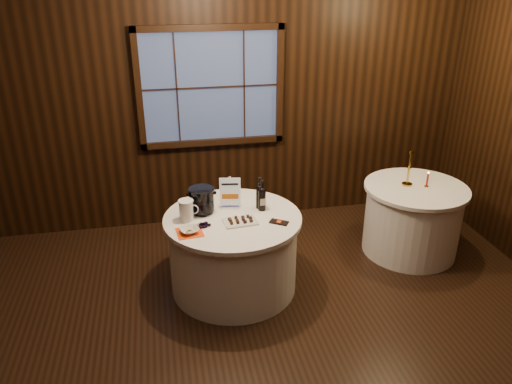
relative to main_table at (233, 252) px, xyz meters
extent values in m
plane|color=black|center=(0.00, -1.00, -0.39)|extent=(6.00, 6.00, 0.00)
cube|color=black|center=(0.00, 1.50, 1.11)|extent=(6.00, 0.02, 3.00)
cube|color=#3C4E7E|center=(0.00, 1.47, 1.26)|extent=(1.50, 0.01, 1.20)
cylinder|color=white|center=(0.00, 0.00, -0.02)|extent=(1.20, 1.20, 0.73)
cylinder|color=white|center=(0.00, 0.00, 0.36)|extent=(1.28, 1.28, 0.04)
cylinder|color=white|center=(2.00, 0.30, -0.02)|extent=(1.00, 1.00, 0.73)
cylinder|color=white|center=(2.00, 0.30, 0.36)|extent=(1.08, 1.08, 0.04)
cube|color=silver|center=(0.01, 0.20, 0.39)|extent=(0.18, 0.12, 0.02)
cube|color=silver|center=(0.01, 0.20, 0.55)|extent=(0.02, 0.02, 0.30)
cube|color=silver|center=(0.01, 0.19, 0.55)|extent=(0.20, 0.04, 0.28)
cylinder|color=black|center=(0.28, 0.13, 0.48)|extent=(0.07, 0.07, 0.20)
sphere|color=black|center=(0.28, 0.13, 0.58)|extent=(0.07, 0.07, 0.07)
cylinder|color=black|center=(0.28, 0.13, 0.64)|extent=(0.03, 0.03, 0.09)
cylinder|color=black|center=(0.28, 0.13, 0.68)|extent=(0.03, 0.03, 0.02)
cube|color=beige|center=(0.28, 0.10, 0.48)|extent=(0.05, 0.01, 0.07)
cylinder|color=black|center=(0.29, 0.08, 0.48)|extent=(0.07, 0.07, 0.20)
sphere|color=black|center=(0.29, 0.08, 0.58)|extent=(0.07, 0.07, 0.07)
cylinder|color=black|center=(0.29, 0.08, 0.63)|extent=(0.03, 0.03, 0.09)
cylinder|color=black|center=(0.29, 0.08, 0.68)|extent=(0.03, 0.03, 0.02)
cube|color=beige|center=(0.29, 0.05, 0.48)|extent=(0.05, 0.01, 0.07)
cylinder|color=black|center=(-0.27, 0.14, 0.40)|extent=(0.17, 0.17, 0.03)
cylinder|color=black|center=(-0.27, 0.14, 0.51)|extent=(0.23, 0.23, 0.19)
cylinder|color=black|center=(-0.27, 0.14, 0.62)|extent=(0.24, 0.24, 0.02)
cube|color=silver|center=(0.05, -0.13, 0.39)|extent=(0.31, 0.23, 0.02)
cube|color=black|center=(0.39, -0.20, 0.39)|extent=(0.18, 0.16, 0.01)
cylinder|color=#3B2F15|center=(-0.35, -0.15, 0.40)|extent=(0.07, 0.02, 0.03)
cylinder|color=white|center=(-0.42, 0.01, 0.48)|extent=(0.13, 0.13, 0.19)
cylinder|color=white|center=(-0.42, 0.01, 0.57)|extent=(0.14, 0.14, 0.01)
torus|color=white|center=(-0.35, 0.01, 0.49)|extent=(0.10, 0.02, 0.10)
cube|color=#ED4713|center=(-0.41, -0.23, 0.38)|extent=(0.24, 0.24, 0.00)
imported|color=silver|center=(-0.41, -0.23, 0.41)|extent=(0.20, 0.20, 0.04)
cylinder|color=gold|center=(1.92, 0.35, 0.39)|extent=(0.11, 0.11, 0.02)
cylinder|color=gold|center=(1.92, 0.35, 0.57)|extent=(0.02, 0.02, 0.34)
cylinder|color=gold|center=(1.92, 0.35, 0.75)|extent=(0.06, 0.06, 0.03)
cylinder|color=gold|center=(2.09, 0.27, 0.39)|extent=(0.05, 0.05, 0.01)
cylinder|color=#B0190D|center=(2.09, 0.27, 0.46)|extent=(0.02, 0.02, 0.14)
sphere|color=#FFB23F|center=(2.09, 0.27, 0.54)|extent=(0.02, 0.02, 0.02)
camera|label=1|loc=(-0.59, -4.05, 2.49)|focal=35.00mm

